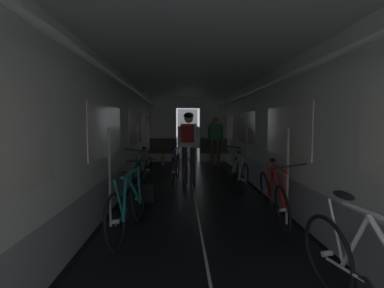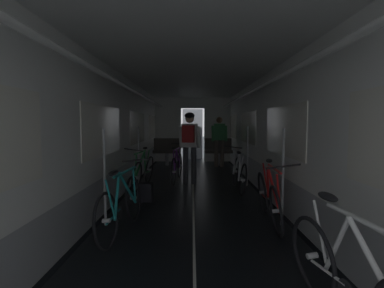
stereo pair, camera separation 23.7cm
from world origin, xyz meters
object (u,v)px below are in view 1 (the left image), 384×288
at_px(bicycle_teal, 128,205).
at_px(person_cyclist_aisle, 189,140).
at_px(bicycle_silver, 239,173).
at_px(bench_seat_far_left, 163,149).
at_px(bicycle_red, 273,196).
at_px(person_standing_near_bench, 215,138).
at_px(backpack_on_floor, 147,192).
at_px(bicycle_purple_in_aisle, 175,167).
at_px(bicycle_green, 143,171).
at_px(bench_seat_far_right, 214,149).
at_px(bicycle_white, 373,279).

relative_size(bicycle_teal, person_cyclist_aisle, 0.98).
bearing_deg(bicycle_silver, bench_seat_far_left, 116.33).
height_order(bicycle_teal, person_cyclist_aisle, person_cyclist_aisle).
bearing_deg(bicycle_red, person_standing_near_bench, 92.18).
relative_size(bench_seat_far_left, person_cyclist_aisle, 0.57).
bearing_deg(bicycle_red, backpack_on_floor, 149.87).
relative_size(person_cyclist_aisle, bicycle_purple_in_aisle, 1.03).
relative_size(bicycle_silver, backpack_on_floor, 4.97).
distance_m(bench_seat_far_left, bicycle_silver, 4.29).
distance_m(bicycle_green, person_standing_near_bench, 3.82).
height_order(bicycle_silver, person_standing_near_bench, person_standing_near_bench).
bearing_deg(backpack_on_floor, bench_seat_far_right, 69.03).
distance_m(bench_seat_far_right, backpack_on_floor, 5.04).
xyz_separation_m(person_cyclist_aisle, person_standing_near_bench, (0.99, 2.78, -0.10)).
bearing_deg(person_standing_near_bench, bench_seat_far_left, 168.21).
height_order(bicycle_purple_in_aisle, person_standing_near_bench, person_standing_near_bench).
relative_size(bench_seat_far_right, bicycle_purple_in_aisle, 0.58).
bearing_deg(bicycle_red, bicycle_white, -91.10).
bearing_deg(bench_seat_far_left, bench_seat_far_right, 0.00).
height_order(bicycle_purple_in_aisle, backpack_on_floor, bicycle_purple_in_aisle).
xyz_separation_m(bench_seat_far_right, backpack_on_floor, (-1.80, -4.69, -0.40)).
distance_m(bicycle_white, backpack_on_floor, 3.96).
distance_m(bicycle_purple_in_aisle, person_standing_near_bench, 2.89).
bearing_deg(bench_seat_far_right, person_standing_near_bench, -89.59).
bearing_deg(bicycle_white, backpack_on_floor, 119.81).
bearing_deg(bench_seat_far_right, bicycle_green, -119.74).
bearing_deg(bicycle_silver, bench_seat_far_right, 91.50).
distance_m(bench_seat_far_left, bicycle_purple_in_aisle, 2.94).
height_order(bench_seat_far_left, bicycle_white, bench_seat_far_left).
distance_m(bicycle_silver, person_standing_near_bench, 3.52).
bearing_deg(person_cyclist_aisle, bicycle_red, -66.15).
relative_size(bench_seat_far_left, bicycle_purple_in_aisle, 0.58).
height_order(bicycle_green, person_cyclist_aisle, person_cyclist_aisle).
bearing_deg(bicycle_silver, bicycle_teal, -129.21).
distance_m(bench_seat_far_right, bicycle_purple_in_aisle, 3.18).
height_order(bicycle_teal, backpack_on_floor, bicycle_teal).
height_order(bicycle_white, person_cyclist_aisle, person_cyclist_aisle).
relative_size(bicycle_green, person_cyclist_aisle, 0.98).
bearing_deg(bicycle_white, person_cyclist_aisle, 103.05).
height_order(person_standing_near_bench, backpack_on_floor, person_standing_near_bench).
distance_m(bench_seat_far_right, bicycle_silver, 3.85).
bearing_deg(bicycle_green, person_cyclist_aisle, 20.95).
bearing_deg(person_cyclist_aisle, bicycle_teal, -105.88).
bearing_deg(bicycle_white, bicycle_red, 88.90).
distance_m(bicycle_red, person_cyclist_aisle, 3.03).
bearing_deg(backpack_on_floor, bicycle_teal, -92.39).
bearing_deg(bench_seat_far_right, bicycle_purple_in_aisle, -114.31).
height_order(bicycle_green, bicycle_purple_in_aisle, bicycle_green).
bearing_deg(bicycle_green, bicycle_red, -45.72).
relative_size(bench_seat_far_right, bicycle_green, 0.58).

